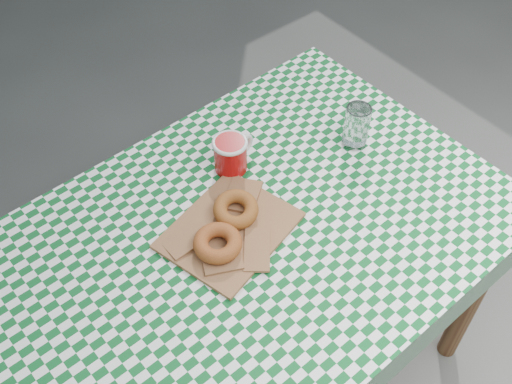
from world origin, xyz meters
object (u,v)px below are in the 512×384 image
Objects in this scene: paper_bag at (229,229)px; table at (246,319)px; drinking_glass at (356,126)px; coffee_mug at (230,155)px.

table is at bearing -68.12° from paper_bag.
table is 10.49× the size of drinking_glass.
coffee_mug is at bearing 51.51° from paper_bag.
coffee_mug reaches higher than table.
table is 7.53× the size of coffee_mug.
table is at bearing -128.44° from coffee_mug.
paper_bag is (-0.02, 0.04, 0.39)m from table.
coffee_mug reaches higher than paper_bag.
paper_bag is 2.46× the size of drinking_glass.
drinking_glass is at bearing 7.27° from table.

